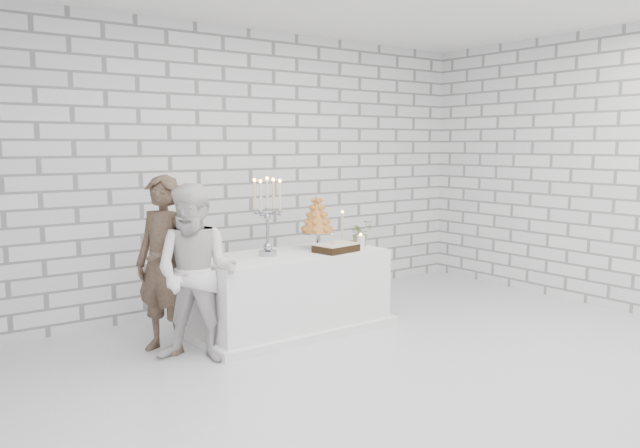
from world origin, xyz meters
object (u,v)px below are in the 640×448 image
at_px(bride, 196,273).
at_px(candelabra, 267,216).
at_px(groom, 164,265).
at_px(croquembouche, 317,222).
at_px(cake_table, 292,292).

xyz_separation_m(bride, candelabra, (0.84, 0.27, 0.38)).
height_order(groom, croquembouche, groom).
height_order(bride, candelabra, candelabra).
bearing_deg(cake_table, croquembouche, 11.39).
relative_size(cake_table, candelabra, 2.47).
bearing_deg(bride, groom, 151.86).
bearing_deg(candelabra, bride, -162.26).
distance_m(candelabra, croquembouche, 0.61).
height_order(bride, croquembouche, bride).
bearing_deg(cake_table, candelabra, 174.58).
bearing_deg(candelabra, groom, 173.37).
xyz_separation_m(cake_table, bride, (-1.09, -0.25, 0.36)).
distance_m(groom, bride, 0.40).
bearing_deg(croquembouche, cake_table, -168.61).
xyz_separation_m(cake_table, candelabra, (-0.25, 0.02, 0.74)).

